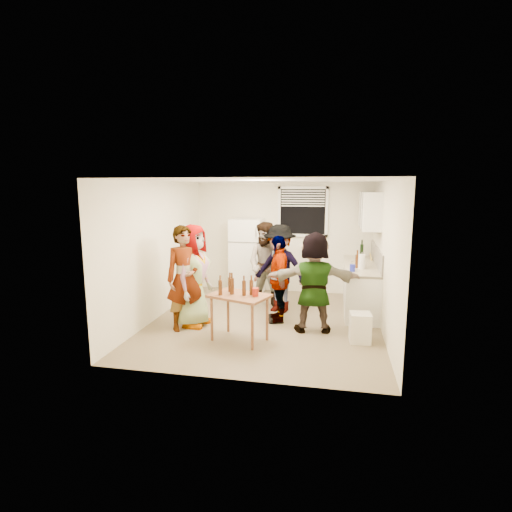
% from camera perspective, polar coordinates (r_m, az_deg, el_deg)
% --- Properties ---
extents(room, '(4.00, 4.50, 2.50)m').
position_cam_1_polar(room, '(7.28, 1.34, -9.35)').
color(room, white).
rests_on(room, ground).
extents(window, '(1.12, 0.10, 1.06)m').
position_cam_1_polar(window, '(9.04, 6.69, 6.30)').
color(window, white).
rests_on(window, room).
extents(refrigerator, '(0.70, 0.70, 1.70)m').
position_cam_1_polar(refrigerator, '(9.01, -1.24, -0.06)').
color(refrigerator, white).
rests_on(refrigerator, ground).
extents(counter_lower, '(0.60, 2.20, 0.86)m').
position_cam_1_polar(counter_lower, '(8.18, 14.64, -4.39)').
color(counter_lower, white).
rests_on(counter_lower, ground).
extents(countertop, '(0.64, 2.22, 0.04)m').
position_cam_1_polar(countertop, '(8.09, 14.78, -1.29)').
color(countertop, beige).
rests_on(countertop, counter_lower).
extents(backsplash, '(0.03, 2.20, 0.36)m').
position_cam_1_polar(backsplash, '(8.07, 16.86, 0.04)').
color(backsplash, '#B8B1A8').
rests_on(backsplash, countertop).
extents(upper_cabinets, '(0.34, 1.60, 0.70)m').
position_cam_1_polar(upper_cabinets, '(8.17, 15.94, 6.33)').
color(upper_cabinets, white).
rests_on(upper_cabinets, room).
extents(kettle, '(0.22, 0.18, 0.18)m').
position_cam_1_polar(kettle, '(7.94, 14.48, -1.34)').
color(kettle, silver).
rests_on(kettle, countertop).
extents(paper_towel, '(0.12, 0.12, 0.27)m').
position_cam_1_polar(paper_towel, '(7.65, 14.82, -1.76)').
color(paper_towel, white).
rests_on(paper_towel, countertop).
extents(wine_bottle, '(0.07, 0.07, 0.29)m').
position_cam_1_polar(wine_bottle, '(8.87, 14.82, -0.21)').
color(wine_bottle, black).
rests_on(wine_bottle, countertop).
extents(beer_bottle_counter, '(0.07, 0.07, 0.25)m').
position_cam_1_polar(beer_bottle_counter, '(7.71, 14.20, -1.65)').
color(beer_bottle_counter, '#47230C').
rests_on(beer_bottle_counter, countertop).
extents(blue_cup, '(0.10, 0.10, 0.13)m').
position_cam_1_polar(blue_cup, '(7.37, 13.60, -2.15)').
color(blue_cup, '#1D25AA').
rests_on(blue_cup, countertop).
extents(picture_frame, '(0.02, 0.17, 0.14)m').
position_cam_1_polar(picture_frame, '(8.60, 16.07, -0.11)').
color(picture_frame, '#F0CC5F').
rests_on(picture_frame, countertop).
extents(trash_bin, '(0.33, 0.33, 0.46)m').
position_cam_1_polar(trash_bin, '(6.51, 14.65, -9.71)').
color(trash_bin, silver).
rests_on(trash_bin, ground).
extents(serving_table, '(1.03, 0.85, 0.74)m').
position_cam_1_polar(serving_table, '(6.46, -2.35, -11.92)').
color(serving_table, brown).
rests_on(serving_table, ground).
extents(beer_bottle_table, '(0.07, 0.07, 0.25)m').
position_cam_1_polar(beer_bottle_table, '(6.26, -3.45, -5.45)').
color(beer_bottle_table, '#47230C').
rests_on(beer_bottle_table, serving_table).
extents(red_cup, '(0.10, 0.10, 0.13)m').
position_cam_1_polar(red_cup, '(6.13, -0.08, -5.76)').
color(red_cup, maroon).
rests_on(red_cup, serving_table).
extents(guest_grey, '(1.89, 1.15, 0.56)m').
position_cam_1_polar(guest_grey, '(7.20, -8.78, -9.69)').
color(guest_grey, gray).
rests_on(guest_grey, ground).
extents(guest_stripe, '(1.59, 1.80, 0.42)m').
position_cam_1_polar(guest_stripe, '(7.04, -9.87, -10.20)').
color(guest_stripe, '#141933').
rests_on(guest_stripe, ground).
extents(guest_back_left, '(1.24, 1.87, 0.65)m').
position_cam_1_polar(guest_back_left, '(8.19, 1.55, -7.18)').
color(guest_back_left, brown).
rests_on(guest_back_left, ground).
extents(guest_back_right, '(1.61, 1.97, 0.63)m').
position_cam_1_polar(guest_back_right, '(7.88, 3.35, -7.87)').
color(guest_back_right, '#3A3A3E').
rests_on(guest_back_right, ground).
extents(guest_black, '(1.75, 1.30, 0.38)m').
position_cam_1_polar(guest_black, '(7.34, 3.15, -9.22)').
color(guest_black, black).
rests_on(guest_black, ground).
extents(guest_orange, '(1.80, 1.91, 0.50)m').
position_cam_1_polar(guest_orange, '(6.91, 8.11, -10.52)').
color(guest_orange, '#D88A4A').
rests_on(guest_orange, ground).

